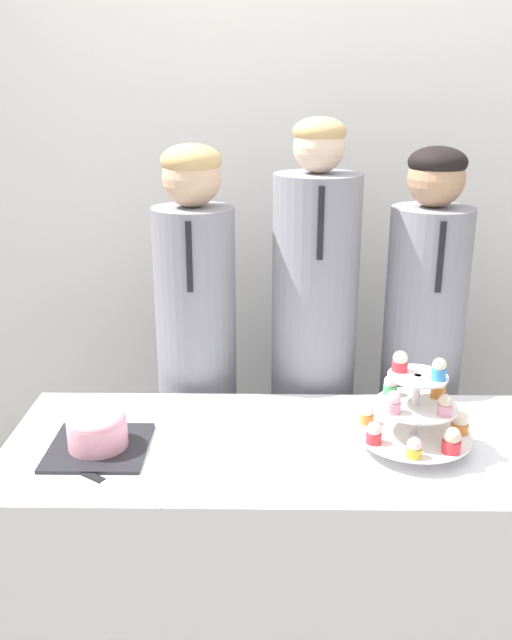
# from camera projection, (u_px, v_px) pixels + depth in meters

# --- Properties ---
(wall_back) EXTENTS (9.00, 0.06, 2.70)m
(wall_back) POSITION_uv_depth(u_px,v_px,m) (309.00, 169.00, 2.58)
(wall_back) COLOR silver
(wall_back) RESTS_ON ground_plane
(table) EXTENTS (1.76, 0.63, 0.72)m
(table) POSITION_uv_depth(u_px,v_px,m) (320.00, 552.00, 1.97)
(table) COLOR white
(table) RESTS_ON ground_plane
(round_cake) EXTENTS (0.26, 0.26, 0.12)m
(round_cake) POSITION_uv_depth(u_px,v_px,m) (97.00, 431.00, 1.81)
(round_cake) COLOR #232328
(round_cake) RESTS_ON table
(cake_knife) EXTENTS (0.24, 0.17, 0.01)m
(cake_knife) POSITION_uv_depth(u_px,v_px,m) (105.00, 483.00, 1.67)
(cake_knife) COLOR silver
(cake_knife) RESTS_ON table
(cupcake_stand) EXTENTS (0.31, 0.31, 0.27)m
(cupcake_stand) POSITION_uv_depth(u_px,v_px,m) (417.00, 412.00, 1.80)
(cupcake_stand) COLOR silver
(cupcake_stand) RESTS_ON table
(student_0) EXTENTS (0.27, 0.27, 1.48)m
(student_0) POSITION_uv_depth(u_px,v_px,m) (197.00, 371.00, 2.32)
(student_0) COLOR gray
(student_0) RESTS_ON ground_plane
(student_1) EXTENTS (0.28, 0.29, 1.56)m
(student_1) POSITION_uv_depth(u_px,v_px,m) (313.00, 366.00, 2.31)
(student_1) COLOR gray
(student_1) RESTS_ON ground_plane
(student_2) EXTENTS (0.27, 0.27, 1.47)m
(student_2) POSITION_uv_depth(u_px,v_px,m) (420.00, 374.00, 2.32)
(student_2) COLOR gray
(student_2) RESTS_ON ground_plane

